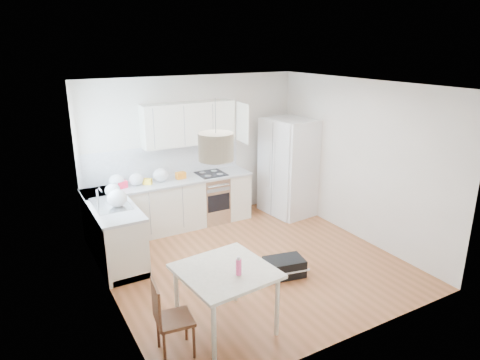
# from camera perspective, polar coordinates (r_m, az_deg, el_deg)

# --- Properties ---
(floor) EXTENTS (4.20, 4.20, 0.00)m
(floor) POSITION_cam_1_polar(r_m,az_deg,el_deg) (6.76, 1.49, -10.85)
(floor) COLOR brown
(floor) RESTS_ON ground
(ceiling) EXTENTS (4.20, 4.20, 0.00)m
(ceiling) POSITION_cam_1_polar(r_m,az_deg,el_deg) (5.96, 1.71, 12.58)
(ceiling) COLOR white
(ceiling) RESTS_ON wall_back
(wall_back) EXTENTS (4.20, 0.00, 4.20)m
(wall_back) POSITION_cam_1_polar(r_m,az_deg,el_deg) (8.03, -6.17, 4.07)
(wall_back) COLOR beige
(wall_back) RESTS_ON floor
(wall_left) EXTENTS (0.00, 4.20, 4.20)m
(wall_left) POSITION_cam_1_polar(r_m,az_deg,el_deg) (5.51, -17.52, -3.17)
(wall_left) COLOR beige
(wall_left) RESTS_ON floor
(wall_right) EXTENTS (0.00, 4.20, 4.20)m
(wall_right) POSITION_cam_1_polar(r_m,az_deg,el_deg) (7.49, 15.51, 2.51)
(wall_right) COLOR beige
(wall_right) RESTS_ON floor
(window_glassblock) EXTENTS (0.02, 1.00, 1.00)m
(window_glassblock) POSITION_cam_1_polar(r_m,az_deg,el_deg) (6.48, -19.98, 3.40)
(window_glassblock) COLOR #BFE0F9
(window_glassblock) RESTS_ON wall_left
(cabinets_back) EXTENTS (3.00, 0.60, 0.88)m
(cabinets_back) POSITION_cam_1_polar(r_m,az_deg,el_deg) (7.83, -9.10, -3.41)
(cabinets_back) COLOR silver
(cabinets_back) RESTS_ON floor
(cabinets_left) EXTENTS (0.60, 1.80, 0.88)m
(cabinets_left) POSITION_cam_1_polar(r_m,az_deg,el_deg) (6.99, -16.60, -6.62)
(cabinets_left) COLOR silver
(cabinets_left) RESTS_ON floor
(counter_back) EXTENTS (3.02, 0.64, 0.04)m
(counter_back) POSITION_cam_1_polar(r_m,az_deg,el_deg) (7.67, -9.26, -0.21)
(counter_back) COLOR #B6B9BB
(counter_back) RESTS_ON cabinets_back
(counter_left) EXTENTS (0.64, 1.82, 0.04)m
(counter_left) POSITION_cam_1_polar(r_m,az_deg,el_deg) (6.82, -16.94, -3.09)
(counter_left) COLOR #B6B9BB
(counter_left) RESTS_ON cabinets_left
(backsplash_back) EXTENTS (3.00, 0.01, 0.58)m
(backsplash_back) POSITION_cam_1_polar(r_m,az_deg,el_deg) (7.85, -10.13, 2.52)
(backsplash_back) COLOR white
(backsplash_back) RESTS_ON wall_back
(backsplash_left) EXTENTS (0.01, 1.80, 0.58)m
(backsplash_left) POSITION_cam_1_polar(r_m,az_deg,el_deg) (6.67, -19.63, -1.01)
(backsplash_left) COLOR white
(backsplash_left) RESTS_ON wall_left
(upper_cabinets) EXTENTS (1.70, 0.32, 0.75)m
(upper_cabinets) POSITION_cam_1_polar(r_m,az_deg,el_deg) (7.72, -6.84, 7.48)
(upper_cabinets) COLOR silver
(upper_cabinets) RESTS_ON wall_back
(range_oven) EXTENTS (0.50, 0.61, 0.88)m
(range_oven) POSITION_cam_1_polar(r_m,az_deg,el_deg) (8.12, -3.81, -2.44)
(range_oven) COLOR #BABDBF
(range_oven) RESTS_ON floor
(sink) EXTENTS (0.50, 0.80, 0.16)m
(sink) POSITION_cam_1_polar(r_m,az_deg,el_deg) (6.77, -16.85, -3.11)
(sink) COLOR #BABDBF
(sink) RESTS_ON counter_left
(refrigerator) EXTENTS (0.98, 1.02, 1.88)m
(refrigerator) POSITION_cam_1_polar(r_m,az_deg,el_deg) (8.38, 6.66, 1.75)
(refrigerator) COLOR white
(refrigerator) RESTS_ON floor
(dining_table) EXTENTS (1.09, 1.09, 0.79)m
(dining_table) POSITION_cam_1_polar(r_m,az_deg,el_deg) (5.00, -1.93, -12.72)
(dining_table) COLOR #BEB6A2
(dining_table) RESTS_ON floor
(dining_chair) EXTENTS (0.42, 0.42, 0.89)m
(dining_chair) POSITION_cam_1_polar(r_m,az_deg,el_deg) (4.85, -8.69, -17.68)
(dining_chair) COLOR #472615
(dining_chair) RESTS_ON floor
(drink_bottle) EXTENTS (0.08, 0.08, 0.22)m
(drink_bottle) POSITION_cam_1_polar(r_m,az_deg,el_deg) (4.80, -0.18, -11.35)
(drink_bottle) COLOR #ED427D
(drink_bottle) RESTS_ON dining_table
(gym_bag) EXTENTS (0.62, 0.47, 0.26)m
(gym_bag) POSITION_cam_1_polar(r_m,az_deg,el_deg) (6.39, 5.92, -11.46)
(gym_bag) COLOR black
(gym_bag) RESTS_ON floor
(pendant_lamp) EXTENTS (0.44, 0.44, 0.30)m
(pendant_lamp) POSITION_cam_1_polar(r_m,az_deg,el_deg) (4.61, -3.22, 4.46)
(pendant_lamp) COLOR #C2B795
(pendant_lamp) RESTS_ON ceiling
(grocery_bag_a) EXTENTS (0.26, 0.22, 0.23)m
(grocery_bag_a) POSITION_cam_1_polar(r_m,az_deg,el_deg) (7.44, -16.13, -0.18)
(grocery_bag_a) COLOR silver
(grocery_bag_a) RESTS_ON counter_back
(grocery_bag_b) EXTENTS (0.24, 0.21, 0.22)m
(grocery_bag_b) POSITION_cam_1_polar(r_m,az_deg,el_deg) (7.48, -13.66, 0.08)
(grocery_bag_b) COLOR silver
(grocery_bag_b) RESTS_ON counter_back
(grocery_bag_c) EXTENTS (0.27, 0.23, 0.24)m
(grocery_bag_c) POSITION_cam_1_polar(r_m,az_deg,el_deg) (7.60, -10.53, 0.66)
(grocery_bag_c) COLOR silver
(grocery_bag_c) RESTS_ON counter_back
(grocery_bag_d) EXTENTS (0.24, 0.21, 0.22)m
(grocery_bag_d) POSITION_cam_1_polar(r_m,az_deg,el_deg) (7.03, -16.63, -1.33)
(grocery_bag_d) COLOR silver
(grocery_bag_d) RESTS_ON counter_back
(grocery_bag_e) EXTENTS (0.30, 0.25, 0.27)m
(grocery_bag_e) POSITION_cam_1_polar(r_m,az_deg,el_deg) (6.58, -16.07, -2.35)
(grocery_bag_e) COLOR silver
(grocery_bag_e) RESTS_ON counter_left
(snack_orange) EXTENTS (0.18, 0.12, 0.12)m
(snack_orange) POSITION_cam_1_polar(r_m,az_deg,el_deg) (7.73, -7.91, 0.61)
(snack_orange) COLOR orange
(snack_orange) RESTS_ON counter_back
(snack_yellow) EXTENTS (0.17, 0.16, 0.10)m
(snack_yellow) POSITION_cam_1_polar(r_m,az_deg,el_deg) (7.52, -12.25, -0.20)
(snack_yellow) COLOR yellow
(snack_yellow) RESTS_ON counter_back
(snack_red) EXTENTS (0.19, 0.14, 0.12)m
(snack_red) POSITION_cam_1_polar(r_m,az_deg,el_deg) (7.43, -15.50, -0.60)
(snack_red) COLOR red
(snack_red) RESTS_ON counter_back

